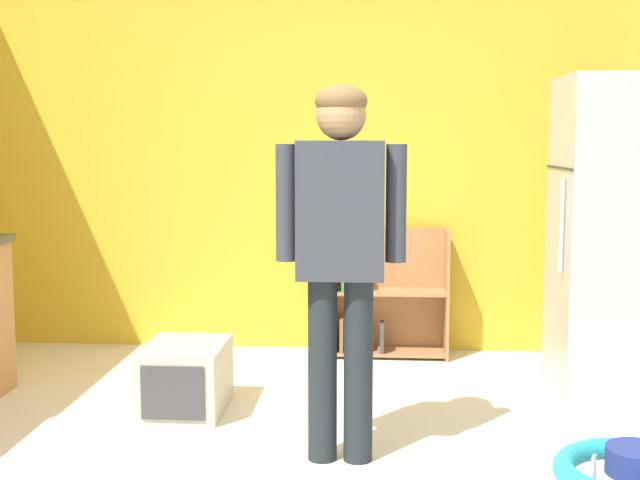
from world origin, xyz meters
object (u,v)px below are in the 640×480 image
(refrigerator, at_px, (622,239))
(pet_carrier, at_px, (185,378))
(standing_person, at_px, (341,237))
(bookshelf, at_px, (378,301))

(refrigerator, bearing_deg, pet_carrier, -169.33)
(refrigerator, relative_size, standing_person, 1.07)
(bookshelf, height_order, pet_carrier, bookshelf)
(pet_carrier, bearing_deg, bookshelf, 50.92)
(bookshelf, distance_m, pet_carrier, 1.62)
(bookshelf, bearing_deg, pet_carrier, -129.08)
(refrigerator, distance_m, bookshelf, 1.65)
(standing_person, bearing_deg, pet_carrier, 143.91)
(bookshelf, relative_size, standing_person, 0.51)
(standing_person, xyz_separation_m, pet_carrier, (-0.85, 0.62, -0.83))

